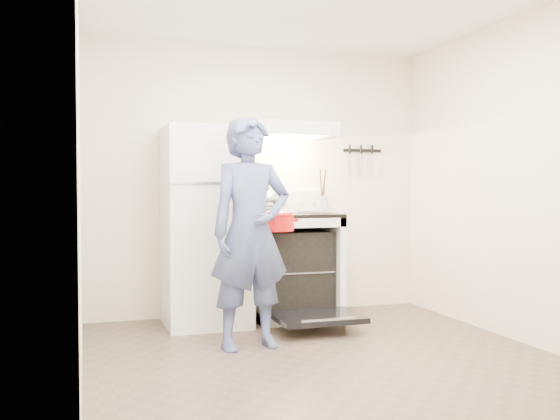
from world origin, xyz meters
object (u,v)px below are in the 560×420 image
object	(u,v)px
stove_body	(294,267)
tea_kettle	(268,197)
person	(251,233)
dutch_oven	(277,223)
refrigerator	(206,226)

from	to	relation	value
stove_body	tea_kettle	distance (m)	0.69
person	dutch_oven	world-z (taller)	person
stove_body	person	world-z (taller)	person
tea_kettle	stove_body	bearing A→B (deg)	-51.47
stove_body	tea_kettle	size ratio (longest dim) A/B	3.17
tea_kettle	person	xyz separation A→B (m)	(-0.47, -1.12, -0.24)
person	dutch_oven	bearing A→B (deg)	41.44
refrigerator	tea_kettle	bearing A→B (deg)	20.99
stove_body	person	size ratio (longest dim) A/B	0.54
stove_body	dutch_oven	bearing A→B (deg)	-121.50
tea_kettle	dutch_oven	xyz separation A→B (m)	(-0.15, -0.75, -0.20)
refrigerator	tea_kettle	size ratio (longest dim) A/B	5.85
refrigerator	person	world-z (taller)	person
refrigerator	person	distance (m)	0.89
refrigerator	stove_body	world-z (taller)	refrigerator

